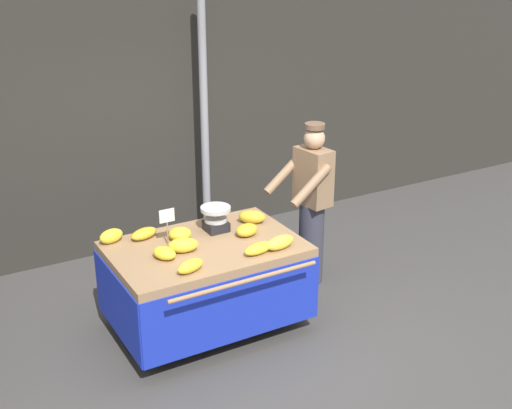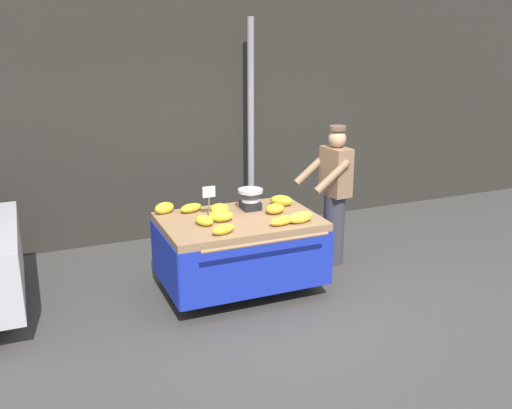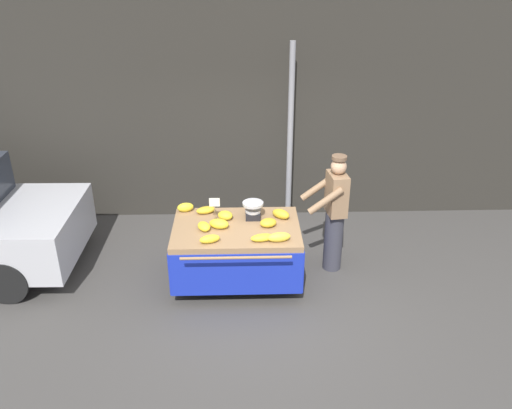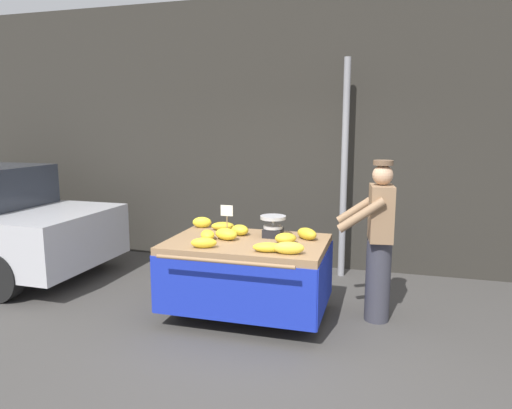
{
  "view_description": "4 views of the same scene",
  "coord_description": "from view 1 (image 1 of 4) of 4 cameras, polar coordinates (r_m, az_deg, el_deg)",
  "views": [
    {
      "loc": [
        -2.54,
        -4.44,
        3.38
      ],
      "look_at": [
        0.17,
        0.3,
        1.21
      ],
      "focal_mm": 46.9,
      "sensor_mm": 36.0,
      "label": 1
    },
    {
      "loc": [
        -2.41,
        -5.12,
        2.86
      ],
      "look_at": [
        -0.11,
        0.36,
        1.01
      ],
      "focal_mm": 41.12,
      "sensor_mm": 36.0,
      "label": 2
    },
    {
      "loc": [
        -0.19,
        -5.69,
        4.22
      ],
      "look_at": [
        -0.01,
        0.3,
        1.25
      ],
      "focal_mm": 37.32,
      "sensor_mm": 36.0,
      "label": 3
    },
    {
      "loc": [
        1.13,
        -4.12,
        2.06
      ],
      "look_at": [
        -0.2,
        0.54,
        1.23
      ],
      "focal_mm": 32.4,
      "sensor_mm": 36.0,
      "label": 4
    }
  ],
  "objects": [
    {
      "name": "banana_bunch_3",
      "position": [
        6.35,
        -0.35,
        -1.06
      ],
      "size": [
        0.29,
        0.27,
        0.12
      ],
      "primitive_type": "ellipsoid",
      "rotation": [
        0.0,
        0.0,
        0.92
      ],
      "color": "gold",
      "rests_on": "banana_cart"
    },
    {
      "name": "weighing_scale",
      "position": [
        6.17,
        -3.45,
        -1.22
      ],
      "size": [
        0.28,
        0.28,
        0.24
      ],
      "color": "black",
      "rests_on": "banana_cart"
    },
    {
      "name": "banana_bunch_7",
      "position": [
        6.08,
        -12.25,
        -2.64
      ],
      "size": [
        0.25,
        0.17,
        0.13
      ],
      "primitive_type": "ellipsoid",
      "rotation": [
        0.0,
        0.0,
        1.8
      ],
      "color": "yellow",
      "rests_on": "banana_cart"
    },
    {
      "name": "price_sign",
      "position": [
        5.87,
        -7.6,
        -1.24
      ],
      "size": [
        0.14,
        0.01,
        0.34
      ],
      "color": "#997A51",
      "rests_on": "banana_cart"
    },
    {
      "name": "banana_bunch_6",
      "position": [
        5.46,
        -5.62,
        -5.25
      ],
      "size": [
        0.28,
        0.19,
        0.1
      ],
      "primitive_type": "ellipsoid",
      "rotation": [
        0.0,
        0.0,
        1.87
      ],
      "color": "yellow",
      "rests_on": "banana_cart"
    },
    {
      "name": "banana_bunch_2",
      "position": [
        6.11,
        -9.53,
        -2.46
      ],
      "size": [
        0.3,
        0.21,
        0.1
      ],
      "primitive_type": "ellipsoid",
      "rotation": [
        0.0,
        0.0,
        1.88
      ],
      "color": "gold",
      "rests_on": "banana_cart"
    },
    {
      "name": "ground_plane",
      "position": [
        6.13,
        0.01,
        -11.74
      ],
      "size": [
        60.0,
        60.0,
        0.0
      ],
      "primitive_type": "plane",
      "color": "#423F3D"
    },
    {
      "name": "banana_bunch_5",
      "position": [
        5.81,
        -6.23,
        -3.47
      ],
      "size": [
        0.29,
        0.23,
        0.13
      ],
      "primitive_type": "ellipsoid",
      "rotation": [
        0.0,
        0.0,
        1.29
      ],
      "color": "yellow",
      "rests_on": "banana_cart"
    },
    {
      "name": "vendor_person",
      "position": [
        6.8,
        4.74,
        0.01
      ],
      "size": [
        0.62,
        0.56,
        1.71
      ],
      "color": "#383842",
      "rests_on": "ground"
    },
    {
      "name": "banana_bunch_9",
      "position": [
        5.75,
        0.23,
        -3.76
      ],
      "size": [
        0.32,
        0.18,
        0.09
      ],
      "primitive_type": "ellipsoid",
      "rotation": [
        0.0,
        0.0,
        1.76
      ],
      "color": "yellow",
      "rests_on": "banana_cart"
    },
    {
      "name": "banana_bunch_1",
      "position": [
        6.08,
        -0.78,
        -2.19
      ],
      "size": [
        0.26,
        0.23,
        0.11
      ],
      "primitive_type": "ellipsoid",
      "rotation": [
        0.0,
        0.0,
        1.86
      ],
      "color": "gold",
      "rests_on": "banana_cart"
    },
    {
      "name": "banana_bunch_8",
      "position": [
        5.7,
        -7.82,
        -4.14
      ],
      "size": [
        0.23,
        0.26,
        0.1
      ],
      "primitive_type": "ellipsoid",
      "rotation": [
        0.0,
        0.0,
        0.46
      ],
      "color": "yellow",
      "rests_on": "banana_cart"
    },
    {
      "name": "banana_bunch_4",
      "position": [
        6.04,
        -6.5,
        -2.5
      ],
      "size": [
        0.25,
        0.23,
        0.12
      ],
      "primitive_type": "ellipsoid",
      "rotation": [
        0.0,
        0.0,
        1.2
      ],
      "color": "yellow",
      "rests_on": "banana_cart"
    },
    {
      "name": "back_wall",
      "position": [
        7.62,
        -9.93,
        10.49
      ],
      "size": [
        16.0,
        0.24,
        3.87
      ],
      "primitive_type": "cube",
      "color": "#2D2B26",
      "rests_on": "ground"
    },
    {
      "name": "street_pole",
      "position": [
        7.54,
        -4.42,
        7.0
      ],
      "size": [
        0.09,
        0.09,
        2.94
      ],
      "primitive_type": "cylinder",
      "color": "gray",
      "rests_on": "ground"
    },
    {
      "name": "banana_bunch_0",
      "position": [
        5.83,
        2.08,
        -3.26
      ],
      "size": [
        0.31,
        0.17,
        0.12
      ],
      "primitive_type": "ellipsoid",
      "rotation": [
        0.0,
        0.0,
        1.74
      ],
      "color": "yellow",
      "rests_on": "banana_cart"
    },
    {
      "name": "banana_cart",
      "position": [
        6.04,
        -4.3,
        -5.39
      ],
      "size": [
        1.69,
        1.32,
        0.86
      ],
      "color": "#93704C",
      "rests_on": "ground"
    }
  ]
}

